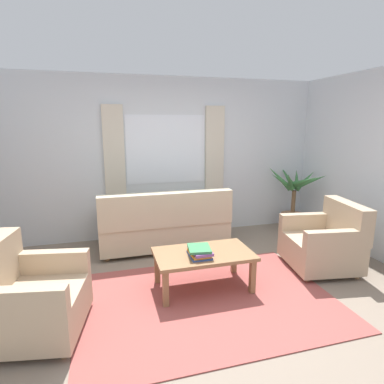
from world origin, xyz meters
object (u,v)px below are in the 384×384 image
(coffee_table, at_px, (203,257))
(potted_plant, at_px, (293,202))
(armchair_right, at_px, (325,242))
(book_stack_on_table, at_px, (200,251))
(armchair_left, at_px, (27,298))
(couch, at_px, (164,225))

(coffee_table, bearing_deg, potted_plant, 35.10)
(armchair_right, bearing_deg, book_stack_on_table, -76.09)
(armchair_left, height_order, book_stack_on_table, armchair_left)
(armchair_left, bearing_deg, couch, -32.79)
(couch, relative_size, coffee_table, 1.73)
(book_stack_on_table, height_order, potted_plant, potted_plant)
(armchair_left, relative_size, armchair_right, 1.02)
(book_stack_on_table, bearing_deg, potted_plant, 35.64)
(armchair_right, bearing_deg, coffee_table, -78.64)
(potted_plant, bearing_deg, couch, -175.40)
(armchair_right, xyz_separation_m, coffee_table, (-1.68, -0.08, 0.03))
(coffee_table, xyz_separation_m, book_stack_on_table, (-0.07, -0.08, 0.11))
(armchair_right, relative_size, coffee_table, 0.87)
(couch, height_order, potted_plant, potted_plant)
(armchair_right, bearing_deg, couch, -114.32)
(armchair_left, xyz_separation_m, potted_plant, (3.87, 1.84, 0.16))
(couch, xyz_separation_m, armchair_left, (-1.55, -1.65, -0.01))
(coffee_table, relative_size, potted_plant, 0.92)
(couch, distance_m, coffee_table, 1.32)
(coffee_table, bearing_deg, armchair_right, 2.65)
(coffee_table, bearing_deg, book_stack_on_table, -131.42)
(armchair_left, distance_m, coffee_table, 1.78)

